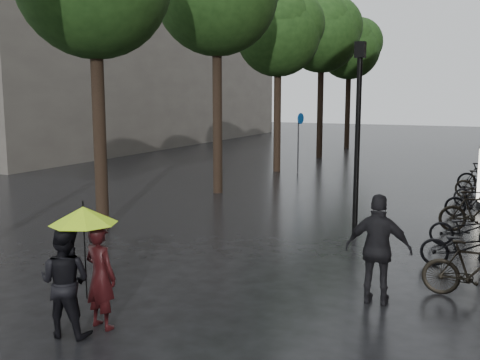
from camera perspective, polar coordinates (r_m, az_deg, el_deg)
The scene contains 9 objects.
bg_building at distance 42.21m, azimuth -15.17°, elevation 13.31°, with size 16.00×30.00×14.00m, color #47423D.
street_trees at distance 22.25m, azimuth 1.02°, elevation 16.26°, with size 4.33×34.03×8.91m.
person_burgundy at distance 8.60m, azimuth -13.99°, elevation -9.49°, with size 0.57×0.37×1.57m, color black.
person_black at distance 8.47m, azimuth -17.35°, elevation -9.82°, with size 0.77×0.60×1.59m, color black.
lime_umbrella at distance 8.29m, azimuth -15.63°, elevation -3.46°, with size 0.98×0.98×1.45m.
pedestrian_walking at distance 9.52m, azimuth 13.89°, elevation -6.86°, with size 1.07×0.45×1.83m, color black.
parked_bicycles at distance 15.93m, azimuth 22.86°, elevation -2.67°, with size 1.95×12.06×1.05m.
lamp_post at distance 14.20m, azimuth 11.91°, elevation 6.17°, with size 0.24×0.24×4.68m.
cycle_sign at distance 24.37m, azimuth 6.04°, elevation 4.71°, with size 0.14×0.48×2.62m.
Camera 1 is at (5.07, -4.20, 3.44)m, focal length 42.00 mm.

